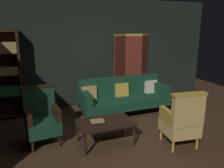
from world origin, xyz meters
TOP-DOWN VIEW (x-y plane):
  - ground_plane at (0.00, 0.00)m, footprint 10.00×10.00m
  - back_wall at (0.00, 2.45)m, footprint 7.20×0.10m
  - folding_screen at (1.22, 2.29)m, footprint 1.25×0.35m
  - bookshelf at (-2.15, 2.19)m, footprint 0.90×0.32m
  - velvet_couch at (0.55, 1.45)m, footprint 2.12×0.78m
  - coffee_table at (-0.37, 0.20)m, footprint 1.00×0.64m
  - armchair_gilt_accent at (0.85, -0.38)m, footprint 0.65×0.65m
  - armchair_wing_left at (-1.42, 0.67)m, footprint 0.64×0.63m
  - book_black_cloth at (-0.52, 0.20)m, footprint 0.25×0.22m
  - book_tan_leather at (-0.52, 0.20)m, footprint 0.25×0.17m

SIDE VIEW (x-z plane):
  - ground_plane at x=0.00m, z-range 0.00..0.00m
  - coffee_table at x=-0.37m, z-range 0.16..0.58m
  - book_black_cloth at x=-0.52m, z-range 0.42..0.45m
  - velvet_couch at x=0.55m, z-range 0.01..0.89m
  - book_tan_leather at x=-0.52m, z-range 0.45..0.47m
  - armchair_gilt_accent at x=0.85m, z-range -0.03..1.01m
  - armchair_wing_left at x=-1.42m, z-range -0.03..1.01m
  - folding_screen at x=1.22m, z-range 0.04..1.94m
  - bookshelf at x=-2.15m, z-range 0.06..2.11m
  - back_wall at x=0.00m, z-range 0.00..2.80m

